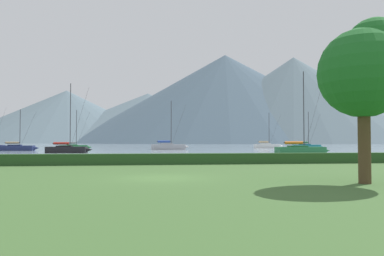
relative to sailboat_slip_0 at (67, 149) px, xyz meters
The scene contains 15 objects.
ground_plane 43.73m from the sailboat_slip_0, 73.88° to the right, with size 1000.00×1000.00×0.00m, color #3D602D.
harbor_water 95.76m from the sailboat_slip_0, 82.72° to the left, with size 320.00×246.00×0.00m, color #8499A8.
hedge_line 33.30m from the sailboat_slip_0, 68.62° to the right, with size 80.00×1.20×0.83m, color #284C23.
sailboat_slip_0 is the anchor object (origin of this frame).
sailboat_slip_1 18.72m from the sailboat_slip_0, 128.39° to the left, with size 7.01×2.14×7.73m.
sailboat_slip_2 26.40m from the sailboat_slip_0, 49.95° to the left, with size 8.13×3.27×10.29m.
sailboat_slip_3 25.32m from the sailboat_slip_0, 96.95° to the left, with size 6.74×2.44×8.47m.
sailboat_slip_4 54.61m from the sailboat_slip_0, 26.02° to the left, with size 7.11×2.47×8.53m.
sailboat_slip_7 54.84m from the sailboat_slip_0, 38.29° to the left, with size 7.51×2.71×9.01m.
sailboat_slip_11 34.36m from the sailboat_slip_0, 19.66° to the right, with size 7.43×2.22×11.18m.
park_tree 50.33m from the sailboat_slip_0, 65.70° to the right, with size 3.85×3.85×7.14m.
distant_hill_west_ridge 319.91m from the sailboat_slip_0, 100.41° to the left, with size 202.50×202.50×49.13m, color slate.
distant_hill_central_peak 290.61m from the sailboat_slip_0, 72.70° to the left, with size 267.64×267.64×78.33m, color #425666.
distant_hill_east_ridge 275.79m from the sailboat_slip_0, 60.61° to the left, with size 209.61×209.61×69.83m, color slate.
distant_hill_far_shoulder 315.23m from the sailboat_slip_0, 86.70° to the left, with size 223.15×223.15×47.55m, color slate.
Camera 1 is at (-1.11, -19.13, 1.81)m, focal length 36.33 mm.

